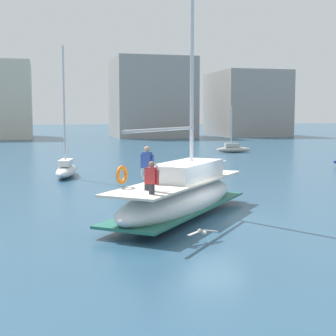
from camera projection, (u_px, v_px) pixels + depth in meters
name	position (u px, v px, depth m)	size (l,w,h in m)	color
ground_plane	(211.00, 219.00, 20.30)	(400.00, 400.00, 0.00)	#284C66
main_sailboat	(181.00, 194.00, 20.81)	(7.95, 8.94, 13.23)	silver
moored_sloop_near	(233.00, 149.00, 56.00)	(3.95, 1.12, 5.09)	#B7B2A8
moored_catamaran	(66.00, 169.00, 34.04)	(2.13, 4.98, 8.59)	white
seagull	(203.00, 232.00, 16.62)	(1.16, 0.51, 0.17)	silver
waterfront_buildings	(70.00, 99.00, 92.40)	(78.41, 19.16, 15.12)	silver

